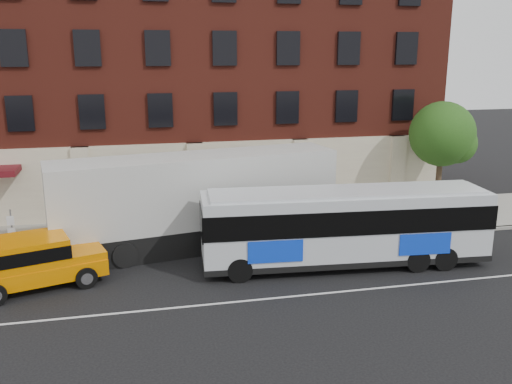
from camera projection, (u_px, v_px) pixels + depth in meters
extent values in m
plane|color=black|center=(234.00, 308.00, 20.07)|extent=(120.00, 120.00, 0.00)
cube|color=gray|center=(203.00, 230.00, 28.56)|extent=(60.00, 6.00, 0.15)
cube|color=gray|center=(211.00, 250.00, 25.72)|extent=(60.00, 0.25, 0.15)
cube|color=beige|center=(231.00, 302.00, 20.54)|extent=(60.00, 0.12, 0.01)
cube|color=maroon|center=(183.00, 74.00, 34.25)|extent=(30.00, 10.00, 15.00)
cube|color=beige|center=(195.00, 179.00, 30.74)|extent=(30.00, 0.35, 4.00)
cube|color=beige|center=(82.00, 185.00, 29.39)|extent=(0.90, 0.55, 4.00)
cube|color=beige|center=(196.00, 179.00, 30.65)|extent=(0.90, 0.55, 4.00)
cube|color=beige|center=(300.00, 174.00, 31.90)|extent=(0.90, 0.55, 4.00)
cube|color=beige|center=(396.00, 169.00, 33.16)|extent=(0.90, 0.55, 4.00)
cube|color=black|center=(20.00, 113.00, 28.03)|extent=(1.30, 0.20, 1.80)
cube|color=black|center=(92.00, 112.00, 28.77)|extent=(1.30, 0.20, 1.80)
cube|color=black|center=(160.00, 110.00, 29.50)|extent=(1.30, 0.20, 1.80)
cube|color=black|center=(225.00, 109.00, 30.23)|extent=(1.30, 0.20, 1.80)
cube|color=black|center=(287.00, 107.00, 30.97)|extent=(1.30, 0.20, 1.80)
cube|color=black|center=(346.00, 106.00, 31.70)|extent=(1.30, 0.20, 1.80)
cube|color=black|center=(403.00, 105.00, 32.43)|extent=(1.30, 0.20, 1.80)
cube|color=black|center=(13.00, 48.00, 27.24)|extent=(1.30, 0.20, 1.80)
cube|color=black|center=(87.00, 48.00, 27.97)|extent=(1.30, 0.20, 1.80)
cube|color=black|center=(158.00, 48.00, 28.71)|extent=(1.30, 0.20, 1.80)
cube|color=black|center=(225.00, 48.00, 29.44)|extent=(1.30, 0.20, 1.80)
cube|color=black|center=(288.00, 48.00, 30.17)|extent=(1.30, 0.20, 1.80)
cube|color=black|center=(349.00, 48.00, 30.91)|extent=(1.30, 0.20, 1.80)
cube|color=black|center=(406.00, 48.00, 31.64)|extent=(1.30, 0.20, 1.80)
cube|color=black|center=(112.00, 190.00, 29.83)|extent=(2.60, 0.15, 2.80)
cube|color=black|center=(222.00, 185.00, 31.09)|extent=(2.60, 0.15, 2.80)
cube|color=black|center=(324.00, 179.00, 32.35)|extent=(2.60, 0.15, 2.80)
cylinder|color=gray|center=(13.00, 237.00, 23.84)|extent=(0.07, 0.07, 2.50)
cube|color=silver|center=(10.00, 221.00, 23.50)|extent=(0.30, 0.03, 0.40)
cube|color=silver|center=(12.00, 232.00, 23.62)|extent=(0.30, 0.03, 0.35)
cylinder|color=#38261C|center=(438.00, 185.00, 31.47)|extent=(0.32, 0.32, 3.00)
sphere|color=#1E4614|center=(442.00, 134.00, 30.75)|extent=(3.60, 3.60, 3.60)
sphere|color=#1E4614|center=(457.00, 144.00, 30.64)|extent=(2.20, 2.20, 2.20)
sphere|color=#1E4614|center=(428.00, 140.00, 31.10)|extent=(2.00, 2.00, 2.00)
cube|color=silver|center=(345.00, 226.00, 23.67)|extent=(12.34, 3.45, 2.89)
cube|color=black|center=(344.00, 255.00, 24.00)|extent=(12.39, 3.50, 0.25)
cube|color=silver|center=(347.00, 192.00, 23.30)|extent=(11.71, 3.10, 0.12)
cube|color=black|center=(346.00, 215.00, 23.55)|extent=(12.42, 3.53, 1.01)
cube|color=#0D36CC|center=(276.00, 252.00, 22.11)|extent=(2.23, 0.21, 0.91)
cube|color=#0D36CC|center=(401.00, 225.00, 25.47)|extent=(2.23, 0.21, 0.91)
cylinder|color=black|center=(240.00, 270.00, 22.25)|extent=(1.03, 0.38, 1.01)
cylinder|color=black|center=(234.00, 250.00, 24.45)|extent=(1.03, 0.38, 1.01)
cylinder|color=black|center=(418.00, 260.00, 23.28)|extent=(1.03, 0.38, 1.01)
cylinder|color=black|center=(397.00, 242.00, 25.48)|extent=(1.03, 0.38, 1.01)
cylinder|color=black|center=(445.00, 259.00, 23.45)|extent=(1.03, 0.38, 1.01)
cylinder|color=black|center=(422.00, 241.00, 25.65)|extent=(1.03, 0.38, 1.01)
cube|color=orange|center=(37.00, 270.00, 21.75)|extent=(5.46, 3.47, 0.63)
cube|color=orange|center=(19.00, 253.00, 21.27)|extent=(3.93, 2.98, 1.06)
cube|color=black|center=(19.00, 251.00, 21.26)|extent=(3.98, 3.03, 0.53)
cube|color=orange|center=(82.00, 251.00, 22.45)|extent=(2.09, 2.37, 0.32)
cube|color=black|center=(103.00, 258.00, 22.94)|extent=(0.54, 1.64, 0.58)
cylinder|color=black|center=(86.00, 278.00, 21.71)|extent=(0.89, 0.52, 0.84)
cylinder|color=silver|center=(86.00, 278.00, 21.71)|extent=(0.54, 0.44, 0.46)
cylinder|color=black|center=(75.00, 261.00, 23.46)|extent=(0.89, 0.52, 0.84)
cylinder|color=silver|center=(75.00, 261.00, 23.46)|extent=(0.54, 0.44, 0.46)
cube|color=black|center=(198.00, 234.00, 26.25)|extent=(13.47, 4.90, 1.21)
cube|color=beige|center=(197.00, 189.00, 25.70)|extent=(13.48, 4.94, 3.19)
cylinder|color=black|center=(93.00, 259.00, 23.29)|extent=(1.14, 0.49, 1.10)
cylinder|color=black|center=(87.00, 241.00, 25.56)|extent=(1.14, 0.49, 1.10)
cylinder|color=black|center=(125.00, 255.00, 23.78)|extent=(1.14, 0.49, 1.10)
cylinder|color=black|center=(116.00, 237.00, 26.05)|extent=(1.14, 0.49, 1.10)
cylinder|color=black|center=(279.00, 234.00, 26.47)|extent=(1.14, 0.49, 1.10)
cylinder|color=black|center=(258.00, 219.00, 28.74)|extent=(1.14, 0.49, 1.10)
cylinder|color=black|center=(304.00, 231.00, 26.96)|extent=(1.14, 0.49, 1.10)
cylinder|color=black|center=(282.00, 217.00, 29.23)|extent=(1.14, 0.49, 1.10)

